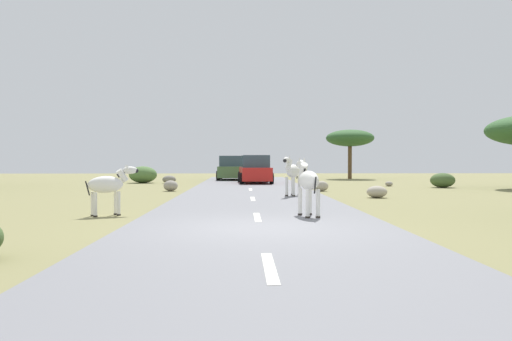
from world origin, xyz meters
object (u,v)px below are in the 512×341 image
at_px(rock_4, 322,186).
at_px(rock_0, 171,186).
at_px(tree_3, 350,138).
at_px(zebra_2, 109,185).
at_px(rock_2, 389,184).
at_px(zebra_0, 292,172).
at_px(car_0, 232,169).
at_px(bush_0, 143,175).
at_px(rock_3, 377,192).
at_px(zebra_1, 308,181).
at_px(rock_1, 169,179).
at_px(bush_3, 443,180).
at_px(car_1, 255,170).

bearing_deg(rock_4, rock_0, 177.78).
height_order(tree_3, rock_4, tree_3).
relative_size(zebra_2, rock_2, 3.25).
relative_size(zebra_0, rock_0, 2.42).
bearing_deg(rock_4, rock_2, 44.75).
relative_size(tree_3, rock_2, 9.11).
distance_m(car_0, bush_0, 6.88).
xyz_separation_m(car_0, tree_3, (9.28, 2.93, 2.35)).
height_order(zebra_2, rock_3, zebra_2).
bearing_deg(zebra_1, rock_1, 98.44).
bearing_deg(tree_3, rock_1, -150.34).
relative_size(bush_0, rock_2, 4.22).
bearing_deg(rock_0, rock_2, 19.76).
height_order(rock_0, rock_3, rock_0).
xyz_separation_m(zebra_2, rock_3, (8.93, 6.19, -0.59)).
height_order(zebra_0, bush_0, zebra_0).
xyz_separation_m(zebra_2, car_0, (2.79, 23.23, 0.02)).
height_order(zebra_2, rock_2, zebra_2).
bearing_deg(zebra_0, tree_3, -84.25).
height_order(bush_0, rock_0, bush_0).
distance_m(car_0, rock_2, 12.40).
xyz_separation_m(zebra_0, bush_3, (8.81, 6.71, -0.63)).
height_order(zebra_2, car_1, car_1).
xyz_separation_m(bush_3, rock_3, (-5.50, -7.24, -0.16)).
bearing_deg(car_1, car_0, 103.91).
distance_m(car_1, tree_3, 11.46).
distance_m(car_1, rock_4, 8.23).
height_order(car_1, rock_2, car_1).
distance_m(car_1, rock_3, 12.67).
relative_size(zebra_0, rock_3, 2.04).
bearing_deg(car_1, zebra_2, -106.56).
bearing_deg(rock_0, rock_4, -2.22).
xyz_separation_m(zebra_0, rock_4, (1.76, 3.65, -0.78)).
distance_m(zebra_1, tree_3, 27.79).
xyz_separation_m(zebra_1, bush_0, (-8.18, 20.05, -0.42)).
bearing_deg(bush_3, bush_0, 161.11).
height_order(car_0, car_1, same).
distance_m(zebra_2, rock_0, 10.66).
distance_m(tree_3, bush_3, 13.25).
distance_m(tree_3, rock_3, 20.43).
height_order(zebra_0, car_1, car_1).
height_order(bush_0, bush_3, bush_0).
height_order(rock_0, rock_2, rock_0).
relative_size(zebra_0, rock_1, 1.92).
height_order(bush_3, rock_1, bush_3).
xyz_separation_m(rock_1, rock_4, (8.46, -8.31, -0.01)).
height_order(zebra_1, car_0, car_0).
height_order(rock_3, rock_4, rock_4).
xyz_separation_m(car_1, bush_3, (10.06, -4.57, -0.45)).
bearing_deg(zebra_0, rock_3, -164.82).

